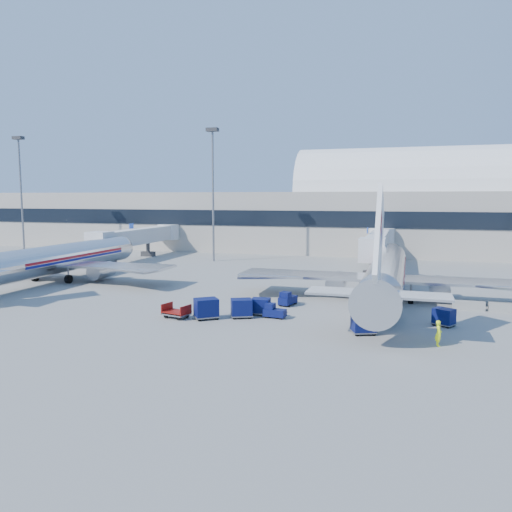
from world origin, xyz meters
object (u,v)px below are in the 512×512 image
(airliner_mid, at_px, (56,259))
(mast_far_west, at_px, (20,177))
(ramp_worker, at_px, (438,333))
(barrier_mid, at_px, (506,308))
(tug_lead, at_px, (274,311))
(tug_right, at_px, (380,314))
(airliner_main, at_px, (386,273))
(cart_train_c, at_px, (206,308))
(tug_left, at_px, (287,299))
(jetbridge_near, at_px, (378,242))
(cart_train_b, at_px, (242,308))
(cart_solo_near, at_px, (364,323))
(mast_west, at_px, (213,175))
(cart_train_a, at_px, (261,306))
(cart_solo_far, at_px, (444,317))
(jetbridge_mid, at_px, (142,236))
(cart_open_red, at_px, (177,313))
(barrier_near, at_px, (468,306))

(airliner_mid, distance_m, mast_far_west, 39.68)
(ramp_worker, bearing_deg, barrier_mid, -39.51)
(tug_lead, distance_m, tug_right, 9.52)
(airliner_main, xyz_separation_m, cart_train_c, (-15.17, -13.33, -1.93))
(mast_far_west, bearing_deg, tug_right, -26.56)
(airliner_mid, bearing_deg, tug_left, -9.76)
(jetbridge_near, bearing_deg, cart_train_b, -104.48)
(tug_right, xyz_separation_m, cart_train_b, (-12.22, -2.46, 0.32))
(cart_train_b, distance_m, cart_solo_near, 11.44)
(mast_west, xyz_separation_m, cart_train_c, (14.83, -38.83, -13.79))
(barrier_mid, relative_size, cart_train_a, 1.63)
(cart_solo_far, bearing_deg, airliner_mid, -161.73)
(tug_lead, relative_size, tug_right, 0.97)
(jetbridge_mid, height_order, cart_train_a, jetbridge_mid)
(mast_far_west, relative_size, cart_open_red, 8.53)
(jetbridge_mid, relative_size, ramp_worker, 14.16)
(tug_lead, distance_m, cart_train_c, 6.17)
(barrier_mid, bearing_deg, airliner_main, 167.50)
(cart_solo_far, bearing_deg, mast_far_west, -175.22)
(tug_left, distance_m, cart_solo_far, 15.31)
(cart_train_a, bearing_deg, tug_lead, -30.39)
(jetbridge_near, xyz_separation_m, mast_west, (-27.60, -0.81, 10.86))
(cart_train_b, bearing_deg, airliner_main, 18.87)
(cart_solo_near, bearing_deg, cart_train_c, 153.27)
(jetbridge_mid, xyz_separation_m, ramp_worker, (48.90, -42.31, -2.96))
(airliner_mid, height_order, cart_solo_far, airliner_mid)
(airliner_mid, xyz_separation_m, barrier_mid, (53.30, -2.51, -2.48))
(airliner_mid, xyz_separation_m, mast_far_west, (-28.00, 25.49, 11.87))
(cart_solo_near, bearing_deg, barrier_mid, 20.93)
(barrier_near, relative_size, tug_lead, 1.41)
(jetbridge_near, xyz_separation_m, mast_far_west, (-67.60, -0.81, 10.86))
(cart_solo_near, bearing_deg, airliner_main, 62.94)
(barrier_near, xyz_separation_m, ramp_worker, (-3.50, -13.50, 0.52))
(barrier_mid, relative_size, tug_lead, 1.41)
(airliner_main, bearing_deg, cart_open_red, -142.44)
(jetbridge_near, height_order, tug_right, jetbridge_near)
(cart_train_c, bearing_deg, mast_far_west, 106.88)
(cart_train_a, bearing_deg, airliner_main, 40.40)
(mast_west, xyz_separation_m, cart_solo_near, (28.91, -39.82, -13.91))
(jetbridge_near, distance_m, tug_right, 36.00)
(barrier_near, xyz_separation_m, cart_open_red, (-25.91, -11.27, -0.00))
(cart_train_a, xyz_separation_m, cart_solo_far, (16.19, 0.70, -0.02))
(tug_right, bearing_deg, cart_open_red, -118.68)
(airliner_main, distance_m, cart_train_c, 20.29)
(cart_train_c, relative_size, cart_solo_near, 1.17)
(airliner_mid, bearing_deg, cart_train_b, -21.87)
(airliner_main, height_order, tug_lead, airliner_main)
(barrier_near, height_order, ramp_worker, ramp_worker)
(cart_train_c, bearing_deg, barrier_near, -12.77)
(airliner_mid, height_order, cart_train_c, airliner_mid)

